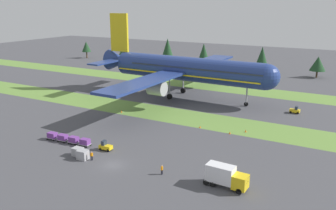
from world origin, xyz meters
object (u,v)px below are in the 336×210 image
object	(u,v)px
cargo_dolly_third	(63,137)
ground_crew_marshaller	(92,156)
taxiway_marker_2	(200,127)
pushback_tractor	(295,110)
ground_crew_loader	(162,169)
taxiway_marker_3	(246,131)
uld_container_0	(78,152)
airliner	(184,69)
cargo_dolly_second	(74,140)
baggage_tug	(105,146)
uld_container_1	(83,155)
taxiway_marker_0	(230,133)
cargo_dolly_lead	(85,142)
catering_truck	(226,176)
cargo_dolly_fourth	(52,135)
taxiway_marker_1	(122,111)

from	to	relation	value
cargo_dolly_third	ground_crew_marshaller	world-z (taller)	ground_crew_marshaller
cargo_dolly_third	taxiway_marker_2	size ratio (longest dim) A/B	4.81
pushback_tractor	ground_crew_marshaller	world-z (taller)	pushback_tractor
pushback_tractor	ground_crew_loader	size ratio (longest dim) A/B	1.52
taxiway_marker_3	uld_container_0	bearing A→B (deg)	-130.72
airliner	ground_crew_loader	size ratio (longest dim) A/B	41.60
cargo_dolly_second	baggage_tug	bearing A→B (deg)	90.00
uld_container_1	taxiway_marker_0	size ratio (longest dim) A/B	3.53
airliner	taxiway_marker_0	world-z (taller)	airliner
cargo_dolly_lead	catering_truck	size ratio (longest dim) A/B	0.33
cargo_dolly_lead	pushback_tractor	size ratio (longest dim) A/B	0.87
airliner	taxiway_marker_2	world-z (taller)	airliner
ground_crew_loader	uld_container_0	world-z (taller)	ground_crew_loader
ground_crew_loader	cargo_dolly_fourth	bearing A→B (deg)	-86.78
ground_crew_loader	uld_container_0	distance (m)	18.14
catering_truck	taxiway_marker_3	distance (m)	26.81
cargo_dolly_second	taxiway_marker_3	world-z (taller)	cargo_dolly_second
cargo_dolly_fourth	ground_crew_marshaller	xyz separation A→B (m)	(14.47, -4.18, 0.03)
cargo_dolly_second	taxiway_marker_0	world-z (taller)	cargo_dolly_second
uld_container_0	taxiway_marker_1	bearing A→B (deg)	109.07
cargo_dolly_lead	taxiway_marker_2	world-z (taller)	cargo_dolly_lead
ground_crew_loader	uld_container_0	xyz separation A→B (m)	(-18.11, -0.99, -0.13)
cargo_dolly_second	uld_container_1	bearing A→B (deg)	50.43
taxiway_marker_0	uld_container_1	bearing A→B (deg)	-126.92
catering_truck	taxiway_marker_2	size ratio (longest dim) A/B	14.79
airliner	pushback_tractor	distance (m)	34.64
cargo_dolly_second	taxiway_marker_0	size ratio (longest dim) A/B	4.04
taxiway_marker_0	uld_container_0	bearing A→B (deg)	-130.32
cargo_dolly_second	ground_crew_marshaller	distance (m)	9.80
cargo_dolly_lead	baggage_tug	bearing A→B (deg)	90.00
taxiway_marker_0	baggage_tug	bearing A→B (deg)	-131.94
uld_container_0	taxiway_marker_1	xyz separation A→B (m)	(-9.37, 27.11, -0.48)
uld_container_1	airliner	bearing A→B (deg)	94.40
baggage_tug	uld_container_1	world-z (taller)	baggage_tug
cargo_dolly_lead	catering_truck	distance (m)	31.33
uld_container_0	cargo_dolly_second	bearing A→B (deg)	139.60
pushback_tractor	uld_container_1	size ratio (longest dim) A/B	1.32
cargo_dolly_third	catering_truck	world-z (taller)	catering_truck
cargo_dolly_third	uld_container_0	xyz separation A→B (m)	(7.84, -4.02, -0.10)
airliner	cargo_dolly_second	world-z (taller)	airliner
cargo_dolly_fourth	uld_container_0	xyz separation A→B (m)	(10.73, -3.84, -0.10)
cargo_dolly_fourth	taxiway_marker_1	size ratio (longest dim) A/B	3.39
cargo_dolly_fourth	taxiway_marker_0	xyz separation A→B (m)	(32.42, 21.71, -0.64)
catering_truck	pushback_tractor	distance (m)	47.06
airliner	taxiway_marker_1	world-z (taller)	airliner
cargo_dolly_second	uld_container_1	size ratio (longest dim) A/B	1.15
cargo_dolly_lead	cargo_dolly_third	bearing A→B (deg)	-90.00
cargo_dolly_third	uld_container_1	bearing A→B (deg)	60.22
airliner	cargo_dolly_lead	bearing A→B (deg)	1.62
pushback_tractor	uld_container_1	distance (m)	58.01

